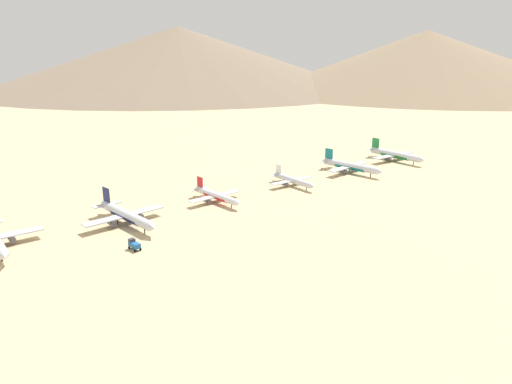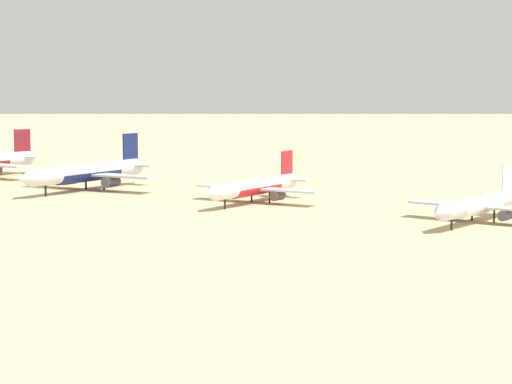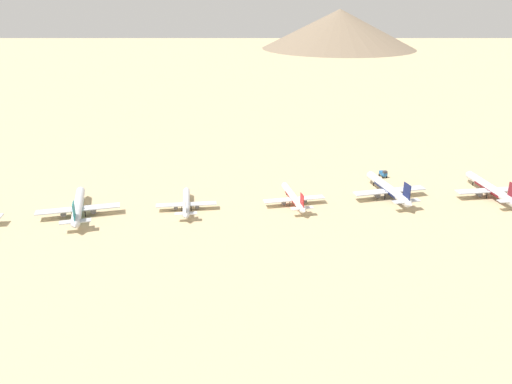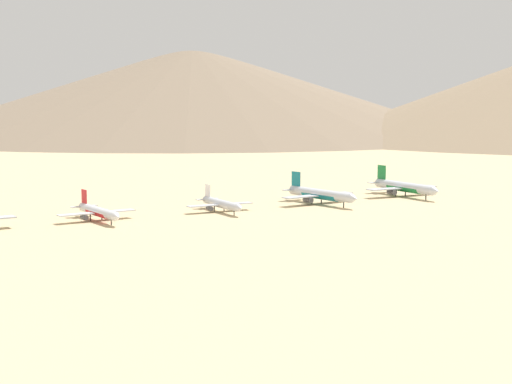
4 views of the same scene
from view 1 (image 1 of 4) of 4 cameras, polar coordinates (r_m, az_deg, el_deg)
ground_plane at (r=225.21m, az=-4.99°, el=-1.22°), size 1800.00×1800.00×0.00m
parked_jet_2 at (r=200.96m, az=-15.87°, el=-2.75°), size 44.27×36.22×12.81m
parked_jet_3 at (r=223.39m, az=-5.00°, el=-0.45°), size 35.47×28.96×10.24m
parked_jet_4 at (r=251.59m, az=4.58°, el=1.47°), size 33.65×27.31×9.71m
parked_jet_5 at (r=284.56m, az=11.58°, el=3.17°), size 43.81×35.85×12.68m
parked_jet_6 at (r=324.27m, az=16.82°, el=4.46°), size 45.88×37.21×13.25m
service_truck at (r=175.54m, az=-14.89°, el=-6.28°), size 5.55×3.58×3.90m
desert_hill_0 at (r=959.77m, az=20.19°, el=14.93°), size 630.94×630.94×113.95m
desert_hill_2 at (r=991.55m, az=-9.51°, el=16.02°), size 776.06×776.06×124.89m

